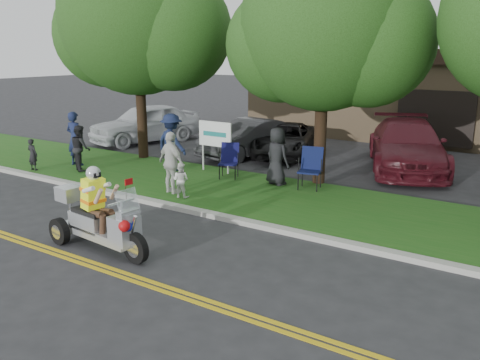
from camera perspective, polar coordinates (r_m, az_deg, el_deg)
The scene contains 23 objects.
ground at distance 10.11m, azimuth -11.65°, elevation -9.18°, with size 120.00×120.00×0.00m, color #28282B.
centerline_near at distance 9.75m, azimuth -14.08°, elevation -10.21°, with size 60.00×0.10×0.01m, color gold.
centerline_far at distance 9.84m, azimuth -13.39°, elevation -9.91°, with size 60.00×0.10×0.01m, color gold.
curb at distance 12.26m, azimuth -1.57°, elevation -4.28°, with size 60.00×0.25×0.12m, color #A8A89E.
grass_verge at distance 14.00m, azimuth 3.48°, elevation -1.92°, with size 60.00×4.00×0.10m, color #1B5516.
commercial_building at distance 25.93m, azimuth 23.23°, elevation 8.96°, with size 18.00×8.20×4.00m.
tree_left at distance 18.82m, azimuth -11.26°, elevation 16.83°, with size 6.62×5.40×7.78m.
tree_mid at distance 14.99m, azimuth 9.70°, elevation 15.95°, with size 5.88×4.80×7.05m.
business_sign at distance 16.42m, azimuth -2.81°, elevation 4.86°, with size 1.25×0.06×1.75m.
trike_scooter at distance 10.79m, azimuth -15.68°, elevation -4.42°, with size 2.68×0.93×1.75m.
lawn_chair_a at distance 14.70m, azimuth 7.98°, elevation 1.65°, with size 0.75×0.77×1.18m.
lawn_chair_b at distance 15.80m, azimuth -1.20°, elevation 2.47°, with size 0.75×0.76×1.08m.
spectator_adult_left at distance 18.31m, azimuth -18.03°, elevation 4.45°, with size 0.67×0.44×1.85m, color #192146.
spectator_adult_mid at distance 17.48m, azimuth -17.47°, elevation 3.46°, with size 0.73×0.57×1.50m, color black.
spectator_adult_right at distance 14.11m, azimuth -7.71°, elevation 1.94°, with size 1.01×0.42×1.72m, color silver.
spectator_chair_a at distance 16.75m, azimuth -7.68°, elevation 4.21°, with size 1.22×0.70×1.88m, color #192245.
spectator_chair_b at distance 14.94m, azimuth 4.18°, elevation 2.69°, with size 0.83×0.54×1.70m, color black.
child_left at distance 18.08m, azimuth -22.26°, elevation 2.67°, with size 0.38×0.25×1.05m, color black.
child_right at distance 13.76m, azimuth -6.67°, elevation -0.01°, with size 0.46×0.36×0.95m, color white.
parked_car_far_left at distance 22.78m, azimuth -10.55°, elevation 6.30°, with size 1.99×4.94×1.68m, color silver.
parked_car_left at distance 19.44m, azimuth 0.92°, elevation 4.73°, with size 1.48×4.25×1.40m, color #2C2C2E.
parked_car_mid at distance 19.67m, azimuth 5.10°, elevation 4.53°, with size 2.03×4.39×1.22m, color black.
parked_car_right at distance 18.17m, azimuth 18.22°, elevation 3.71°, with size 2.32×5.70×1.66m, color #4D121B.
Camera 1 is at (6.67, -6.45, 4.02)m, focal length 38.00 mm.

